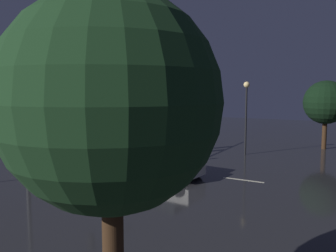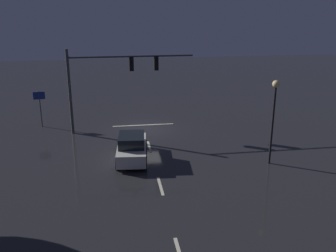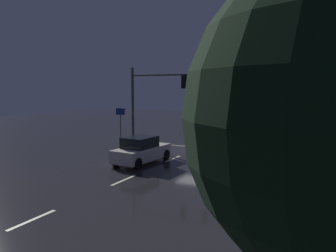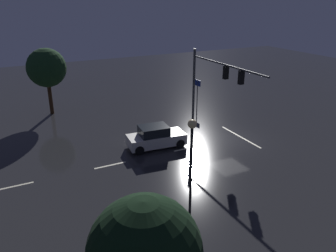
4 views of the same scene
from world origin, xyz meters
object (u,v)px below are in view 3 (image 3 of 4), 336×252
Objects in this scene: car_approaching at (141,150)px; street_lamp_left_kerb at (275,111)px; route_sign at (120,117)px; traffic_signal_assembly at (166,91)px.

car_approaching is 0.85× the size of street_lamp_left_kerb.
car_approaching is 9.17m from street_lamp_left_kerb.
route_sign reaches higher than car_approaching.
route_sign is (6.85, -7.80, 1.32)m from car_approaching.
traffic_signal_assembly is at bearing -38.95° from street_lamp_left_kerb.
traffic_signal_assembly is 6.98m from car_approaching.
traffic_signal_assembly reaches higher than street_lamp_left_kerb.
traffic_signal_assembly reaches higher than route_sign.
route_sign is (5.75, -2.02, -2.44)m from traffic_signal_assembly.
route_sign is at bearing -19.39° from traffic_signal_assembly.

